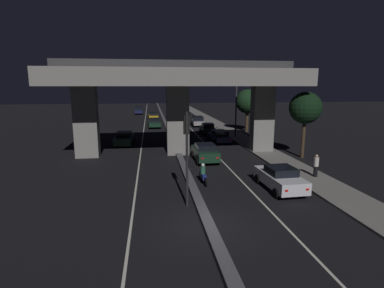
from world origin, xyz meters
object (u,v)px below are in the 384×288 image
(car_white_lead, at_px, (280,178))
(car_dark_green_fourth, at_px, (208,128))
(car_dark_green_lead_oncoming, at_px, (124,138))
(motorcycle_blue_filtering_near, at_px, (203,175))
(traffic_light_left_of_median, at_px, (187,143))
(car_dark_green_second, at_px, (205,152))
(car_dark_green_second_oncoming, at_px, (154,123))
(pedestrian_on_sidewalk, at_px, (316,166))
(car_dark_blue_fourth_oncoming, at_px, (139,110))
(car_silver_fifth, at_px, (198,121))
(car_taxi_yellow_third_oncoming, at_px, (153,116))
(street_lamp, at_px, (233,102))
(car_dark_blue_third, at_px, (219,136))

(car_white_lead, xyz_separation_m, car_dark_green_fourth, (-0.24, 22.51, -0.01))
(car_dark_green_lead_oncoming, height_order, motorcycle_blue_filtering_near, car_dark_green_lead_oncoming)
(traffic_light_left_of_median, relative_size, car_white_lead, 1.19)
(car_dark_green_fourth, relative_size, motorcycle_blue_filtering_near, 2.07)
(car_dark_green_second, relative_size, motorcycle_blue_filtering_near, 2.04)
(car_dark_green_second, height_order, motorcycle_blue_filtering_near, car_dark_green_second)
(traffic_light_left_of_median, height_order, car_dark_green_second_oncoming, traffic_light_left_of_median)
(car_dark_green_fourth, xyz_separation_m, car_dark_green_lead_oncoming, (-10.50, -6.55, -0.01))
(car_white_lead, relative_size, pedestrian_on_sidewalk, 2.70)
(car_dark_blue_fourth_oncoming, bearing_deg, car_silver_fifth, 23.66)
(car_silver_fifth, relative_size, car_taxi_yellow_third_oncoming, 0.86)
(car_dark_green_fourth, xyz_separation_m, motorcycle_blue_filtering_near, (-4.27, -20.66, -0.16))
(car_dark_blue_fourth_oncoming, bearing_deg, street_lamp, 19.57)
(car_dark_blue_fourth_oncoming, bearing_deg, car_white_lead, 10.58)
(car_white_lead, relative_size, car_taxi_yellow_third_oncoming, 0.88)
(street_lamp, relative_size, car_dark_green_second_oncoming, 1.65)
(car_dark_blue_third, height_order, car_silver_fifth, car_silver_fifth)
(car_dark_blue_third, relative_size, car_taxi_yellow_third_oncoming, 0.94)
(car_white_lead, bearing_deg, car_dark_green_lead_oncoming, 32.03)
(car_silver_fifth, xyz_separation_m, car_dark_blue_fourth_oncoming, (-10.13, 22.50, 0.08))
(traffic_light_left_of_median, xyz_separation_m, car_taxi_yellow_third_oncoming, (-1.32, 41.51, -2.67))
(car_dark_green_second_oncoming, relative_size, motorcycle_blue_filtering_near, 2.25)
(car_dark_green_second, height_order, pedestrian_on_sidewalk, pedestrian_on_sidewalk)
(car_dark_green_lead_oncoming, bearing_deg, street_lamp, 104.73)
(car_silver_fifth, bearing_deg, street_lamp, -166.55)
(car_silver_fifth, distance_m, car_dark_blue_fourth_oncoming, 24.68)
(car_silver_fifth, relative_size, pedestrian_on_sidewalk, 2.65)
(car_dark_green_second, bearing_deg, car_dark_green_lead_oncoming, 40.63)
(motorcycle_blue_filtering_near, distance_m, pedestrian_on_sidewalk, 7.97)
(car_dark_green_lead_oncoming, distance_m, car_taxi_yellow_third_oncoming, 24.07)
(street_lamp, bearing_deg, car_taxi_yellow_third_oncoming, 114.18)
(car_dark_green_fourth, xyz_separation_m, car_silver_fifth, (-0.08, 7.97, 0.08))
(street_lamp, height_order, car_taxi_yellow_third_oncoming, street_lamp)
(street_lamp, bearing_deg, car_white_lead, -96.43)
(car_dark_green_second, xyz_separation_m, pedestrian_on_sidewalk, (6.76, -5.86, 0.12))
(car_dark_blue_fourth_oncoming, height_order, pedestrian_on_sidewalk, car_dark_blue_fourth_oncoming)
(traffic_light_left_of_median, bearing_deg, car_silver_fifth, 79.95)
(car_dark_green_fourth, height_order, car_silver_fifth, car_silver_fifth)
(car_dark_green_second_oncoming, bearing_deg, car_dark_green_second, 8.21)
(car_dark_green_fourth, distance_m, car_dark_green_second_oncoming, 10.07)
(street_lamp, distance_m, car_dark_green_second_oncoming, 14.90)
(car_silver_fifth, distance_m, car_taxi_yellow_third_oncoming, 11.66)
(car_dark_green_second, bearing_deg, car_dark_green_second_oncoming, 8.97)
(car_dark_green_lead_oncoming, distance_m, pedestrian_on_sidewalk, 20.02)
(traffic_light_left_of_median, height_order, street_lamp, street_lamp)
(motorcycle_blue_filtering_near, xyz_separation_m, pedestrian_on_sidewalk, (7.96, -0.01, 0.33))
(street_lamp, bearing_deg, car_dark_green_fourth, 121.98)
(street_lamp, height_order, car_dark_green_second, street_lamp)
(car_dark_green_fourth, bearing_deg, car_dark_blue_fourth_oncoming, 21.00)
(car_white_lead, bearing_deg, car_dark_green_second_oncoming, 11.92)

